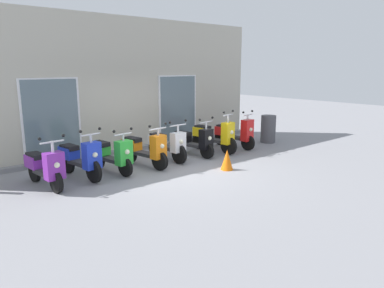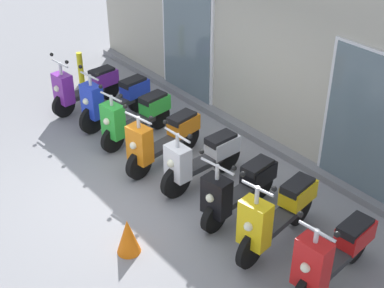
# 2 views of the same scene
# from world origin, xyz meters

# --- Properties ---
(ground_plane) EXTENTS (40.00, 40.00, 0.00)m
(ground_plane) POSITION_xyz_m (0.00, 0.00, 0.00)
(ground_plane) COLOR gray
(storefront_facade) EXTENTS (10.43, 0.50, 4.04)m
(storefront_facade) POSITION_xyz_m (0.00, 2.73, 1.95)
(storefront_facade) COLOR #B2AD9E
(storefront_facade) RESTS_ON ground_plane
(scooter_purple) EXTENTS (0.57, 1.54, 1.22)m
(scooter_purple) POSITION_xyz_m (-2.97, 0.71, 0.46)
(scooter_purple) COLOR black
(scooter_purple) RESTS_ON ground_plane
(scooter_blue) EXTENTS (0.61, 1.66, 1.24)m
(scooter_blue) POSITION_xyz_m (-2.10, 0.86, 0.49)
(scooter_blue) COLOR black
(scooter_blue) RESTS_ON ground_plane
(scooter_green) EXTENTS (0.63, 1.56, 1.16)m
(scooter_green) POSITION_xyz_m (-1.32, 0.81, 0.48)
(scooter_green) COLOR black
(scooter_green) RESTS_ON ground_plane
(scooter_orange) EXTENTS (0.69, 1.63, 1.20)m
(scooter_orange) POSITION_xyz_m (-0.40, 0.74, 0.47)
(scooter_orange) COLOR black
(scooter_orange) RESTS_ON ground_plane
(scooter_white) EXTENTS (0.62, 1.59, 1.19)m
(scooter_white) POSITION_xyz_m (0.42, 0.89, 0.46)
(scooter_white) COLOR black
(scooter_white) RESTS_ON ground_plane
(scooter_black) EXTENTS (0.63, 1.52, 1.19)m
(scooter_black) POSITION_xyz_m (1.34, 0.82, 0.45)
(scooter_black) COLOR black
(scooter_black) RESTS_ON ground_plane
(scooter_yellow) EXTENTS (0.62, 1.66, 1.33)m
(scooter_yellow) POSITION_xyz_m (2.13, 0.76, 0.52)
(scooter_yellow) COLOR black
(scooter_yellow) RESTS_ON ground_plane
(scooter_red) EXTENTS (0.55, 1.57, 1.25)m
(scooter_red) POSITION_xyz_m (3.05, 0.77, 0.49)
(scooter_red) COLOR black
(scooter_red) RESTS_ON ground_plane
(traffic_cone) EXTENTS (0.32, 0.32, 0.52)m
(traffic_cone) POSITION_xyz_m (1.04, -0.86, 0.26)
(traffic_cone) COLOR orange
(traffic_cone) RESTS_ON ground_plane
(curb_bollard) EXTENTS (0.12, 0.12, 0.70)m
(curb_bollard) POSITION_xyz_m (-4.04, 1.18, 0.35)
(curb_bollard) COLOR yellow
(curb_bollard) RESTS_ON ground_plane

